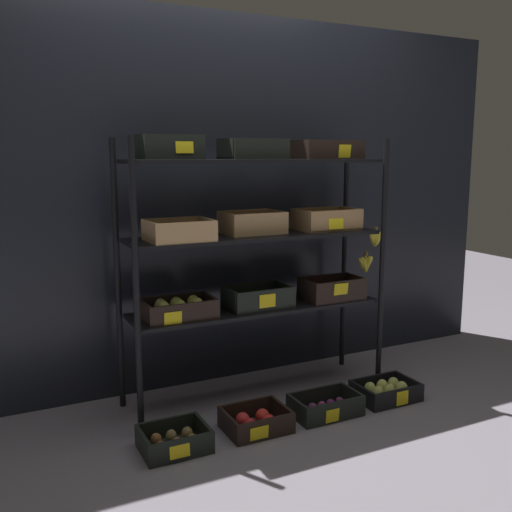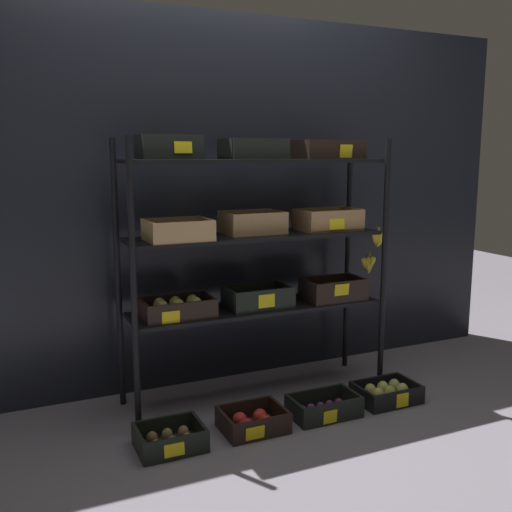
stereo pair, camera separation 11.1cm
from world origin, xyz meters
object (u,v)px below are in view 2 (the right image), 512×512
object	(u,v)px
display_rack	(258,236)
crate_ground_pear	(386,393)
crate_ground_kiwi	(170,440)
crate_ground_apple_red	(253,422)
crate_ground_plum	(324,408)

from	to	relation	value
display_rack	crate_ground_pear	world-z (taller)	display_rack
crate_ground_kiwi	crate_ground_pear	xyz separation A→B (m)	(1.25, 0.02, 0.01)
display_rack	crate_ground_pear	size ratio (longest dim) A/B	4.60
crate_ground_apple_red	display_rack	bearing A→B (deg)	62.25
crate_ground_plum	crate_ground_pear	xyz separation A→B (m)	(0.41, 0.02, 0.01)
crate_ground_kiwi	crate_ground_pear	size ratio (longest dim) A/B	0.91
crate_ground_kiwi	crate_ground_plum	distance (m)	0.84
display_rack	crate_ground_pear	distance (m)	1.14
crate_ground_kiwi	crate_ground_pear	world-z (taller)	crate_ground_kiwi
display_rack	crate_ground_apple_red	bearing A→B (deg)	-117.75
crate_ground_plum	crate_ground_pear	size ratio (longest dim) A/B	1.06
crate_ground_pear	display_rack	bearing A→B (deg)	148.23
crate_ground_kiwi	crate_ground_pear	distance (m)	1.25
crate_ground_pear	crate_ground_apple_red	bearing A→B (deg)	-179.58
crate_ground_kiwi	crate_ground_apple_red	xyz separation A→B (m)	(0.43, 0.01, 0.00)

